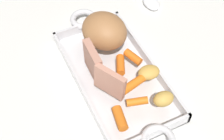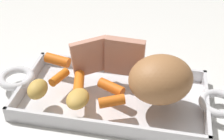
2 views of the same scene
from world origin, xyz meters
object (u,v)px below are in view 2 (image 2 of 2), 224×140
object	(u,v)px
roasting_dish	(112,96)
roast_slice_thick	(90,57)
baby_carrot_southeast	(112,101)
potato_corner	(38,89)
potato_whole	(78,99)
roast_slice_outer	(124,57)
baby_carrot_long	(57,60)
baby_carrot_center_right	(59,78)
pork_roast	(161,79)
baby_carrot_northwest	(111,87)
baby_carrot_center_left	(79,83)

from	to	relation	value
roasting_dish	roast_slice_thick	bearing A→B (deg)	-37.34
baby_carrot_southeast	potato_corner	size ratio (longest dim) A/B	0.99
baby_carrot_southeast	potato_whole	size ratio (longest dim) A/B	0.90
roast_slice_outer	potato_corner	xyz separation A→B (m)	(0.15, 0.11, -0.02)
baby_carrot_long	potato_corner	bearing A→B (deg)	89.50
roast_slice_outer	potato_whole	world-z (taller)	roast_slice_outer
baby_carrot_center_right	potato_whole	size ratio (longest dim) A/B	0.90
pork_roast	baby_carrot_long	bearing A→B (deg)	-16.81
roast_slice_thick	baby_carrot_center_right	bearing A→B (deg)	39.50
roasting_dish	baby_carrot_northwest	distance (m)	0.04
baby_carrot_center_left	potato_whole	xyz separation A→B (m)	(-0.01, 0.05, 0.00)
baby_carrot_southeast	potato_corner	bearing A→B (deg)	0.43
baby_carrot_center_left	potato_whole	bearing A→B (deg)	104.01
roasting_dish	roast_slice_thick	xyz separation A→B (m)	(0.06, -0.04, 0.06)
potato_corner	baby_carrot_long	bearing A→B (deg)	-90.50
baby_carrot_northwest	baby_carrot_center_right	world-z (taller)	baby_carrot_northwest
potato_whole	baby_carrot_southeast	bearing A→B (deg)	-170.85
pork_roast	baby_carrot_southeast	world-z (taller)	pork_roast
pork_roast	baby_carrot_southeast	xyz separation A→B (m)	(0.08, 0.04, -0.03)
roast_slice_outer	baby_carrot_northwest	xyz separation A→B (m)	(0.02, 0.07, -0.03)
roast_slice_outer	baby_carrot_southeast	xyz separation A→B (m)	(0.01, 0.11, -0.03)
baby_carrot_center_left	potato_corner	size ratio (longest dim) A/B	1.31
baby_carrot_northwest	potato_corner	size ratio (longest dim) A/B	1.09
roast_slice_outer	potato_whole	xyz separation A→B (m)	(0.07, 0.12, -0.03)
baby_carrot_northwest	potato_whole	world-z (taller)	potato_whole
roast_slice_outer	potato_whole	distance (m)	0.14
baby_carrot_center_right	potato_corner	xyz separation A→B (m)	(0.02, 0.05, 0.01)
roast_slice_thick	baby_carrot_southeast	distance (m)	0.12
roast_slice_thick	potato_whole	distance (m)	0.11
roasting_dish	baby_carrot_southeast	size ratio (longest dim) A/B	10.15
baby_carrot_northwest	potato_whole	distance (m)	0.07
baby_carrot_center_left	baby_carrot_center_right	world-z (taller)	baby_carrot_center_left
roasting_dish	potato_corner	xyz separation A→B (m)	(0.13, 0.05, 0.04)
roast_slice_thick	baby_carrot_center_left	bearing A→B (deg)	79.30
baby_carrot_long	baby_carrot_center_left	bearing A→B (deg)	134.85
roast_slice_thick	baby_carrot_southeast	size ratio (longest dim) A/B	1.61
roast_slice_outer	baby_carrot_northwest	world-z (taller)	roast_slice_outer
potato_corner	potato_whole	distance (m)	0.08
potato_whole	baby_carrot_long	bearing A→B (deg)	-55.63
roast_slice_outer	baby_carrot_long	distance (m)	0.15
roasting_dish	baby_carrot_northwest	bearing A→B (deg)	86.17
roasting_dish	potato_corner	size ratio (longest dim) A/B	10.02
roast_slice_thick	baby_carrot_southeast	bearing A→B (deg)	123.98
roasting_dish	baby_carrot_long	world-z (taller)	baby_carrot_long
baby_carrot_southeast	baby_carrot_center_right	size ratio (longest dim) A/B	1.00
roast_slice_thick	baby_carrot_center_left	world-z (taller)	roast_slice_thick
potato_corner	potato_whole	xyz separation A→B (m)	(-0.08, 0.01, -0.00)
baby_carrot_long	baby_carrot_northwest	distance (m)	0.15
pork_roast	roast_slice_thick	world-z (taller)	pork_roast
baby_carrot_long	baby_carrot_northwest	world-z (taller)	baby_carrot_long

